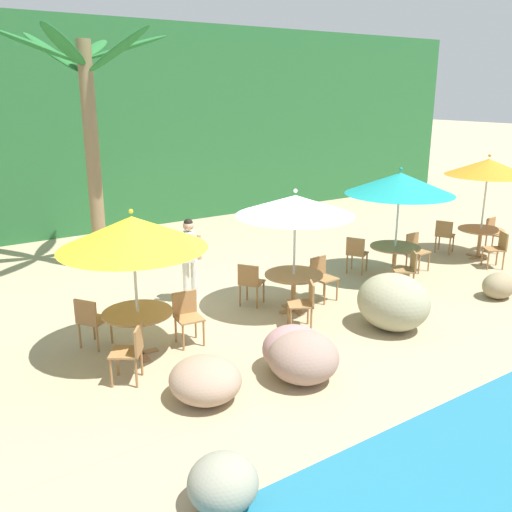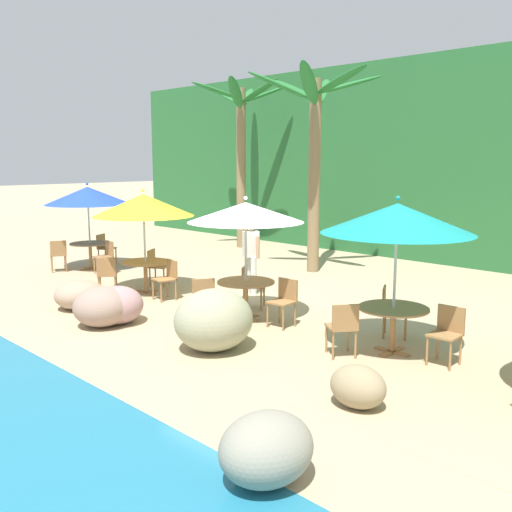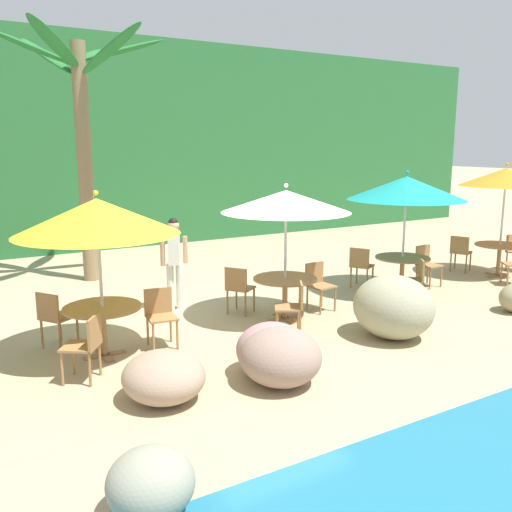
{
  "view_description": "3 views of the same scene",
  "coord_description": "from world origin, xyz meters",
  "px_view_note": "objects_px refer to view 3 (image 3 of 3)",
  "views": [
    {
      "loc": [
        -5.86,
        -8.1,
        4.08
      ],
      "look_at": [
        -0.21,
        0.2,
        1.08
      ],
      "focal_mm": 39.32,
      "sensor_mm": 36.0,
      "label": 1
    },
    {
      "loc": [
        8.08,
        -7.71,
        3.03
      ],
      "look_at": [
        0.5,
        -0.09,
        1.23
      ],
      "focal_mm": 40.56,
      "sensor_mm": 36.0,
      "label": 2
    },
    {
      "loc": [
        -4.81,
        -7.91,
        2.98
      ],
      "look_at": [
        -0.13,
        -0.07,
        1.14
      ],
      "focal_mm": 38.92,
      "sensor_mm": 36.0,
      "label": 3
    }
  ],
  "objects_px": {
    "umbrella_teal": "(406,188)",
    "waiter_in_white": "(174,257)",
    "umbrella_white": "(286,201)",
    "chair_teal_seaward": "(426,262)",
    "dining_table_yellow": "(103,315)",
    "umbrella_orange": "(506,177)",
    "dining_table_white": "(285,285)",
    "chair_white_left": "(294,304)",
    "umbrella_yellow": "(97,217)",
    "palm_tree_second": "(81,111)",
    "chair_white_seaward": "(318,282)",
    "chair_orange_inland": "(460,251)",
    "dining_table_orange": "(500,250)",
    "chair_teal_inland": "(361,264)",
    "dining_table_teal": "(402,263)",
    "chair_yellow_seaward": "(160,313)",
    "chair_teal_left": "(415,278)",
    "chair_yellow_left": "(87,343)",
    "chair_yellow_inland": "(54,316)",
    "chair_white_inland": "(239,287)"
  },
  "relations": [
    {
      "from": "umbrella_white",
      "to": "dining_table_teal",
      "type": "xyz_separation_m",
      "value": [
        3.05,
        0.27,
        -1.44
      ]
    },
    {
      "from": "chair_yellow_inland",
      "to": "dining_table_teal",
      "type": "distance_m",
      "value": 6.78
    },
    {
      "from": "dining_table_yellow",
      "to": "chair_yellow_inland",
      "type": "relative_size",
      "value": 1.26
    },
    {
      "from": "dining_table_yellow",
      "to": "waiter_in_white",
      "type": "relative_size",
      "value": 0.65
    },
    {
      "from": "chair_yellow_left",
      "to": "waiter_in_white",
      "type": "bearing_deg",
      "value": 47.31
    },
    {
      "from": "chair_white_inland",
      "to": "chair_teal_seaward",
      "type": "bearing_deg",
      "value": -3.22
    },
    {
      "from": "chair_yellow_left",
      "to": "palm_tree_second",
      "type": "xyz_separation_m",
      "value": [
        1.45,
        5.48,
        3.17
      ]
    },
    {
      "from": "chair_teal_seaward",
      "to": "waiter_in_white",
      "type": "xyz_separation_m",
      "value": [
        -5.3,
        1.12,
        0.47
      ]
    },
    {
      "from": "dining_table_white",
      "to": "chair_white_left",
      "type": "relative_size",
      "value": 1.26
    },
    {
      "from": "umbrella_teal",
      "to": "chair_teal_seaward",
      "type": "relative_size",
      "value": 2.85
    },
    {
      "from": "umbrella_white",
      "to": "chair_teal_left",
      "type": "distance_m",
      "value": 3.09
    },
    {
      "from": "umbrella_teal",
      "to": "waiter_in_white",
      "type": "distance_m",
      "value": 4.77
    },
    {
      "from": "dining_table_white",
      "to": "palm_tree_second",
      "type": "distance_m",
      "value": 5.95
    },
    {
      "from": "dining_table_white",
      "to": "chair_teal_left",
      "type": "bearing_deg",
      "value": -10.31
    },
    {
      "from": "chair_white_left",
      "to": "waiter_in_white",
      "type": "distance_m",
      "value": 2.57
    },
    {
      "from": "chair_teal_inland",
      "to": "dining_table_orange",
      "type": "relative_size",
      "value": 0.79
    },
    {
      "from": "umbrella_white",
      "to": "chair_orange_inland",
      "type": "xyz_separation_m",
      "value": [
        5.61,
        0.91,
        -1.54
      ]
    },
    {
      "from": "chair_white_left",
      "to": "chair_teal_left",
      "type": "bearing_deg",
      "value": 5.74
    },
    {
      "from": "chair_white_left",
      "to": "waiter_in_white",
      "type": "height_order",
      "value": "waiter_in_white"
    },
    {
      "from": "dining_table_teal",
      "to": "palm_tree_second",
      "type": "distance_m",
      "value": 7.45
    },
    {
      "from": "umbrella_white",
      "to": "chair_teal_seaward",
      "type": "bearing_deg",
      "value": 5.83
    },
    {
      "from": "chair_teal_left",
      "to": "umbrella_yellow",
      "type": "bearing_deg",
      "value": 176.34
    },
    {
      "from": "umbrella_yellow",
      "to": "umbrella_white",
      "type": "height_order",
      "value": "umbrella_yellow"
    },
    {
      "from": "chair_white_seaward",
      "to": "chair_orange_inland",
      "type": "bearing_deg",
      "value": 8.89
    },
    {
      "from": "chair_teal_inland",
      "to": "dining_table_orange",
      "type": "distance_m",
      "value": 3.56
    },
    {
      "from": "umbrella_teal",
      "to": "umbrella_white",
      "type": "bearing_deg",
      "value": -175.02
    },
    {
      "from": "dining_table_white",
      "to": "chair_orange_inland",
      "type": "bearing_deg",
      "value": 9.24
    },
    {
      "from": "chair_yellow_left",
      "to": "chair_orange_inland",
      "type": "bearing_deg",
      "value": 10.87
    },
    {
      "from": "chair_yellow_inland",
      "to": "chair_teal_seaward",
      "type": "xyz_separation_m",
      "value": [
        7.61,
        -0.16,
        0.0
      ]
    },
    {
      "from": "dining_table_teal",
      "to": "dining_table_orange",
      "type": "height_order",
      "value": "same"
    },
    {
      "from": "umbrella_yellow",
      "to": "palm_tree_second",
      "type": "height_order",
      "value": "palm_tree_second"
    },
    {
      "from": "chair_white_seaward",
      "to": "chair_teal_inland",
      "type": "distance_m",
      "value": 1.9
    },
    {
      "from": "dining_table_yellow",
      "to": "umbrella_orange",
      "type": "bearing_deg",
      "value": 1.72
    },
    {
      "from": "chair_yellow_seaward",
      "to": "dining_table_white",
      "type": "height_order",
      "value": "chair_yellow_seaward"
    },
    {
      "from": "dining_table_yellow",
      "to": "chair_orange_inland",
      "type": "bearing_deg",
      "value": 6.62
    },
    {
      "from": "dining_table_orange",
      "to": "chair_orange_inland",
      "type": "distance_m",
      "value": 0.86
    },
    {
      "from": "chair_yellow_seaward",
      "to": "chair_orange_inland",
      "type": "bearing_deg",
      "value": 7.41
    },
    {
      "from": "umbrella_yellow",
      "to": "dining_table_orange",
      "type": "height_order",
      "value": "umbrella_yellow"
    },
    {
      "from": "chair_yellow_left",
      "to": "umbrella_orange",
      "type": "bearing_deg",
      "value": 6.07
    },
    {
      "from": "chair_yellow_left",
      "to": "chair_orange_inland",
      "type": "xyz_separation_m",
      "value": [
        9.2,
        1.77,
        0.0
      ]
    },
    {
      "from": "dining_table_yellow",
      "to": "umbrella_orange",
      "type": "xyz_separation_m",
      "value": [
        9.21,
        0.28,
        1.66
      ]
    },
    {
      "from": "dining_table_teal",
      "to": "umbrella_white",
      "type": "bearing_deg",
      "value": -175.02
    },
    {
      "from": "chair_yellow_seaward",
      "to": "chair_yellow_left",
      "type": "relative_size",
      "value": 1.0
    },
    {
      "from": "chair_teal_inland",
      "to": "chair_teal_left",
      "type": "xyz_separation_m",
      "value": [
        0.07,
        -1.45,
        0.0
      ]
    },
    {
      "from": "chair_white_left",
      "to": "waiter_in_white",
      "type": "relative_size",
      "value": 0.51
    },
    {
      "from": "dining_table_teal",
      "to": "dining_table_white",
      "type": "bearing_deg",
      "value": -175.02
    },
    {
      "from": "chair_yellow_left",
      "to": "umbrella_white",
      "type": "xyz_separation_m",
      "value": [
        3.59,
        0.85,
        1.54
      ]
    },
    {
      "from": "umbrella_yellow",
      "to": "chair_teal_seaward",
      "type": "xyz_separation_m",
      "value": [
        7.08,
        0.51,
        -1.5
      ]
    },
    {
      "from": "umbrella_yellow",
      "to": "umbrella_orange",
      "type": "xyz_separation_m",
      "value": [
        9.21,
        0.28,
        0.25
      ]
    },
    {
      "from": "umbrella_yellow",
      "to": "dining_table_yellow",
      "type": "height_order",
      "value": "umbrella_yellow"
    }
  ]
}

